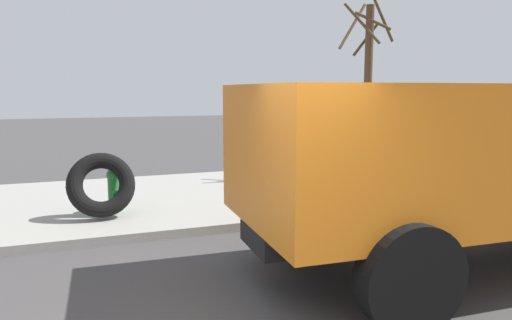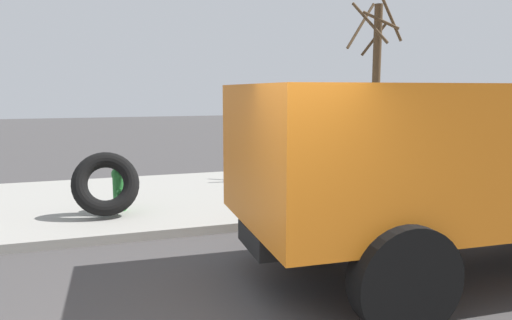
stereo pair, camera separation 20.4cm
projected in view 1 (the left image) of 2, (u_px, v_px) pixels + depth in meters
The scene contains 4 objects.
sidewalk_curb at pixel (147, 201), 9.81m from camera, with size 36.00×5.00×0.15m, color #99968E.
fire_hydrant at pixel (114, 188), 8.58m from camera, with size 0.26×0.60×0.80m.
loose_tire at pixel (101, 185), 8.15m from camera, with size 1.14×1.14×0.28m, color black.
bare_tree at pixel (367, 81), 12.09m from camera, with size 1.17×1.42×4.74m.
Camera 1 is at (-1.20, -3.27, 2.33)m, focal length 33.38 mm.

